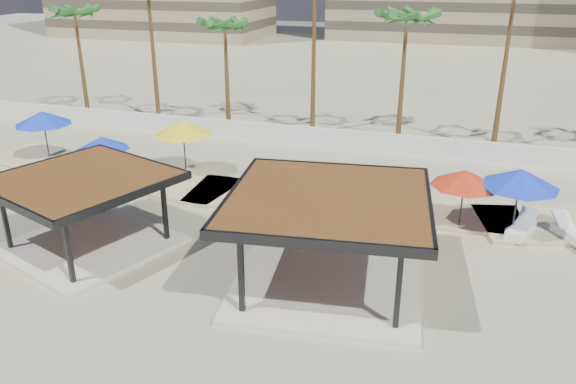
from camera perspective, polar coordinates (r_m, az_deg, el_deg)
name	(u,v)px	position (r m, az deg, el deg)	size (l,w,h in m)	color
ground	(259,267)	(22.02, -3.01, -7.57)	(200.00, 200.00, 0.00)	tan
promenade	(350,199)	(28.16, 6.27, -0.68)	(44.45, 7.97, 0.24)	#C6B284
boundary_wall	(346,139)	(36.06, 5.90, 5.35)	(56.00, 0.30, 1.20)	silver
pavilion_central	(328,232)	(19.95, 4.05, -4.09)	(7.76, 7.76, 3.53)	beige
pavilion_west	(85,205)	(24.13, -19.95, -1.28)	(7.88, 7.88, 3.12)	beige
umbrella_a	(102,143)	(30.74, -18.36, 4.73)	(3.69, 3.69, 2.49)	beige
umbrella_b	(183,128)	(31.20, -10.63, 6.42)	(3.35, 3.35, 2.91)	beige
umbrella_c	(465,178)	(25.15, 17.52, 1.34)	(3.34, 3.34, 2.61)	beige
umbrella_d	(520,178)	(25.19, 22.54, 1.30)	(3.64, 3.64, 2.90)	beige
umbrella_f	(43,118)	(35.66, -23.65, 6.89)	(4.14, 4.14, 2.91)	beige
lounger_a	(67,172)	(32.87, -21.54, 1.86)	(1.01, 2.49, 0.92)	white
lounger_b	(521,229)	(26.11, 22.60, -3.46)	(1.43, 2.33, 0.84)	white
lounger_c	(574,235)	(26.42, 27.08, -3.91)	(1.86, 2.38, 0.88)	white
palm_a	(75,16)	(45.81, -20.83, 16.37)	(3.00, 3.00, 8.57)	brown
palm_c	(225,29)	(39.53, -6.43, 16.17)	(3.00, 3.00, 8.02)	brown
palm_e	(407,22)	(36.63, 11.96, 16.53)	(3.00, 3.00, 8.79)	brown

